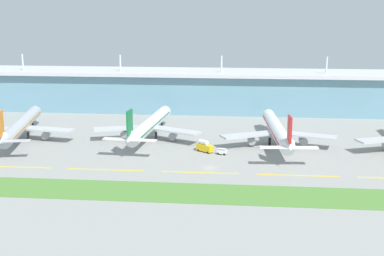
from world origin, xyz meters
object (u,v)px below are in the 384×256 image
(airliner_nearest, at_px, (21,126))
(fuel_truck, at_px, (205,146))
(airliner_near_middle, at_px, (150,125))
(baggage_cart, at_px, (222,152))
(airliner_far_middle, at_px, (277,130))

(airliner_nearest, bearing_deg, fuel_truck, -7.99)
(airliner_near_middle, height_order, baggage_cart, airliner_near_middle)
(airliner_near_middle, height_order, airliner_far_middle, same)
(airliner_far_middle, bearing_deg, fuel_truck, -156.41)
(airliner_nearest, xyz_separation_m, airliner_near_middle, (55.97, 6.54, -0.00))
(airliner_nearest, xyz_separation_m, fuel_truck, (81.54, -11.44, -4.19))
(airliner_nearest, bearing_deg, airliner_near_middle, 6.66)
(airliner_near_middle, bearing_deg, airliner_nearest, -173.34)
(fuel_truck, height_order, baggage_cart, fuel_truck)
(airliner_near_middle, bearing_deg, airliner_far_middle, -5.17)
(airliner_nearest, distance_m, baggage_cart, 90.06)
(airliner_nearest, height_order, airliner_near_middle, same)
(airliner_nearest, bearing_deg, baggage_cart, -9.49)
(airliner_near_middle, height_order, fuel_truck, airliner_near_middle)
(fuel_truck, bearing_deg, baggage_cart, -25.28)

